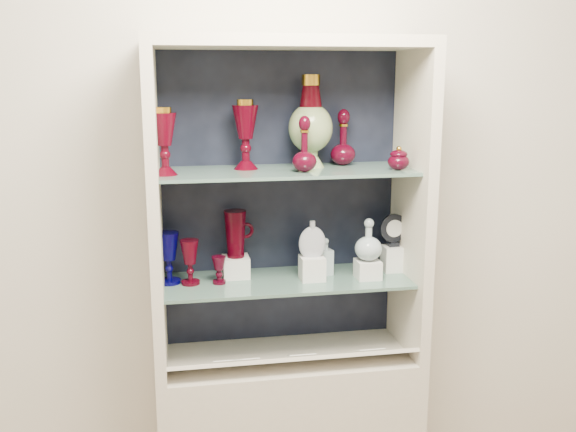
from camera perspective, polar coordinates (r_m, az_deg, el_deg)
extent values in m
cube|color=beige|center=(2.56, -0.87, 3.23)|extent=(3.50, 0.02, 2.80)
cube|color=black|center=(2.55, -0.75, 1.46)|extent=(0.98, 0.02, 1.15)
cube|color=beige|center=(2.33, -11.71, 0.15)|extent=(0.04, 0.40, 1.15)
cube|color=beige|center=(2.49, 10.94, 0.98)|extent=(0.04, 0.40, 1.15)
cube|color=beige|center=(2.31, 0.00, 15.17)|extent=(1.00, 0.40, 0.04)
cube|color=slate|center=(2.45, -0.08, -5.75)|extent=(0.92, 0.34, 0.01)
cube|color=slate|center=(2.36, -0.09, 4.00)|extent=(0.92, 0.34, 0.01)
cube|color=beige|center=(2.43, 0.47, -12.61)|extent=(0.92, 0.17, 0.09)
cube|color=white|center=(2.43, 1.20, -12.24)|extent=(0.10, 0.06, 0.03)
cube|color=white|center=(2.40, -5.46, -12.67)|extent=(0.10, 0.06, 0.03)
cube|color=white|center=(2.49, 7.30, -11.70)|extent=(0.10, 0.06, 0.03)
cube|color=white|center=(2.40, -3.80, -12.58)|extent=(0.10, 0.06, 0.03)
cube|color=silver|center=(2.47, -4.65, -4.51)|extent=(0.10, 0.10, 0.08)
cube|color=silver|center=(2.43, 2.15, -4.64)|extent=(0.09, 0.09, 0.09)
cube|color=silver|center=(2.47, 7.10, -4.71)|extent=(0.09, 0.09, 0.07)
cube|color=silver|center=(2.57, 9.30, -3.74)|extent=(0.08, 0.08, 0.10)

